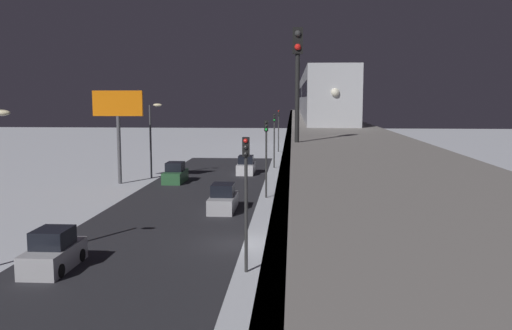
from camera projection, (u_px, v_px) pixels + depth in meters
The scene contains 15 objects.
ground_plane at pixel (236, 244), 30.84m from camera, with size 240.00×240.00×0.00m, color silver.
avenue_asphalt at pixel (148, 242), 31.18m from camera, with size 11.00×88.15×0.01m, color #28282D.
elevated_railway at pixel (331, 144), 29.79m from camera, with size 5.00×88.15×6.62m.
subway_train at pixel (311, 96), 65.12m from camera, with size 2.94×74.07×3.40m.
rail_signal at pixel (298, 65), 19.05m from camera, with size 0.36×0.41×4.00m.
sedan_silver at pixel (54, 253), 26.20m from camera, with size 1.91×4.06×1.97m.
sedan_silver_2 at pixel (223, 200), 39.90m from camera, with size 1.80×4.48×1.97m.
sedan_green at pixel (175, 174), 53.35m from camera, with size 1.80×4.30×1.97m.
sedan_white at pixel (246, 166), 59.43m from camera, with size 1.80×4.23×1.97m.
traffic_light_near at pixel (246, 185), 25.29m from camera, with size 0.32×0.44×6.40m.
traffic_light_mid at pixel (266, 147), 44.58m from camera, with size 0.32×0.44×6.40m.
traffic_light_far at pixel (274, 132), 63.87m from camera, with size 0.32×0.44×6.40m.
traffic_light_distant at pixel (279, 124), 83.16m from camera, with size 0.32×0.44×6.40m.
commercial_billboard at pixel (118, 113), 51.69m from camera, with size 4.80×0.36×8.90m.
street_lamp_far at pixel (153, 131), 55.75m from camera, with size 1.35×0.44×7.65m.
Camera 1 is at (-3.13, 29.92, 8.18)m, focal length 38.25 mm.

